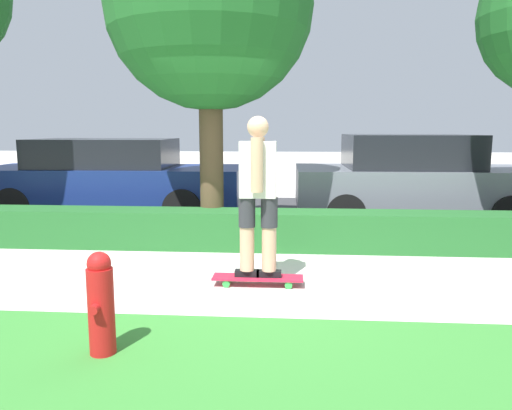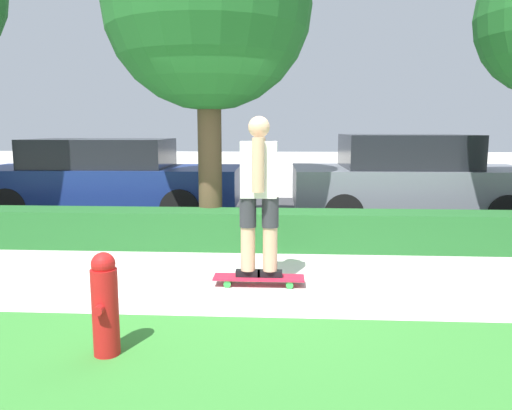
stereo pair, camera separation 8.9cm
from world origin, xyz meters
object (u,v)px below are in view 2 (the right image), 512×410
skater_person (259,193)px  tree_mid (208,7)px  skateboard (259,278)px  fire_hydrant (105,304)px  parked_car_front (108,177)px  parked_car_middle (409,178)px

skater_person → tree_mid: size_ratio=0.35×
skateboard → fire_hydrant: fire_hydrant is taller
skateboard → fire_hydrant: bearing=-121.0°
skateboard → skater_person: 0.92m
skateboard → tree_mid: size_ratio=0.20×
skateboard → parked_car_front: 4.89m
parked_car_middle → skateboard: bearing=-124.2°
tree_mid → fire_hydrant: bearing=-93.3°
skateboard → parked_car_front: size_ratio=0.20×
tree_mid → fire_hydrant: 4.75m
parked_car_front → fire_hydrant: 5.88m
parked_car_front → parked_car_middle: parked_car_middle is taller
skater_person → fire_hydrant: bearing=-121.0°
parked_car_front → parked_car_middle: bearing=-2.1°
fire_hydrant → tree_mid: bearing=86.7°
parked_car_middle → skater_person: bearing=-124.2°
tree_mid → parked_car_middle: 4.45m
parked_car_middle → fire_hydrant: bearing=-123.5°
skater_person → parked_car_middle: bearing=56.8°
skater_person → parked_car_middle: skater_person is taller
parked_car_front → fire_hydrant: size_ratio=6.11×
skateboard → fire_hydrant: size_ratio=1.23×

